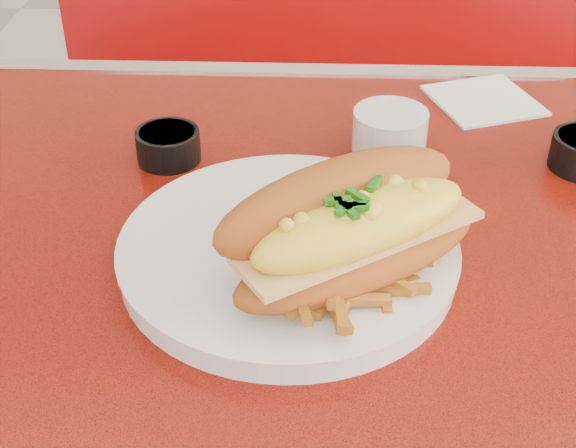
{
  "coord_description": "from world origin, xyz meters",
  "views": [
    {
      "loc": [
        -0.1,
        -0.52,
        1.19
      ],
      "look_at": [
        -0.12,
        0.01,
        0.81
      ],
      "focal_mm": 50.0,
      "sensor_mm": 36.0,
      "label": 1
    }
  ],
  "objects_px": {
    "diner_table": "(418,408)",
    "fork": "(298,284)",
    "gravy_ramekin": "(390,129)",
    "sauce_cup_left": "(168,144)",
    "booth_bench_far": "(365,209)",
    "dinner_plate": "(288,252)",
    "mac_hoagie": "(352,226)"
  },
  "relations": [
    {
      "from": "gravy_ramekin",
      "to": "fork",
      "type": "bearing_deg",
      "value": -109.36
    },
    {
      "from": "booth_bench_far",
      "to": "mac_hoagie",
      "type": "height_order",
      "value": "booth_bench_far"
    },
    {
      "from": "diner_table",
      "to": "dinner_plate",
      "type": "bearing_deg",
      "value": 174.54
    },
    {
      "from": "diner_table",
      "to": "gravy_ramekin",
      "type": "xyz_separation_m",
      "value": [
        -0.03,
        0.21,
        0.18
      ]
    },
    {
      "from": "fork",
      "to": "gravy_ramekin",
      "type": "height_order",
      "value": "gravy_ramekin"
    },
    {
      "from": "booth_bench_far",
      "to": "dinner_plate",
      "type": "relative_size",
      "value": 3.41
    },
    {
      "from": "dinner_plate",
      "to": "mac_hoagie",
      "type": "bearing_deg",
      "value": -31.92
    },
    {
      "from": "mac_hoagie",
      "to": "sauce_cup_left",
      "type": "xyz_separation_m",
      "value": [
        -0.18,
        0.2,
        -0.04
      ]
    },
    {
      "from": "diner_table",
      "to": "gravy_ramekin",
      "type": "height_order",
      "value": "gravy_ramekin"
    },
    {
      "from": "diner_table",
      "to": "sauce_cup_left",
      "type": "relative_size",
      "value": 16.43
    },
    {
      "from": "diner_table",
      "to": "booth_bench_far",
      "type": "relative_size",
      "value": 1.03
    },
    {
      "from": "gravy_ramekin",
      "to": "sauce_cup_left",
      "type": "height_order",
      "value": "gravy_ramekin"
    },
    {
      "from": "booth_bench_far",
      "to": "mac_hoagie",
      "type": "distance_m",
      "value": 1.0
    },
    {
      "from": "diner_table",
      "to": "fork",
      "type": "xyz_separation_m",
      "value": [
        -0.11,
        -0.04,
        0.18
      ]
    },
    {
      "from": "fork",
      "to": "sauce_cup_left",
      "type": "bearing_deg",
      "value": 13.83
    },
    {
      "from": "mac_hoagie",
      "to": "booth_bench_far",
      "type": "bearing_deg",
      "value": 51.46
    },
    {
      "from": "booth_bench_far",
      "to": "diner_table",
      "type": "bearing_deg",
      "value": -90.0
    },
    {
      "from": "booth_bench_far",
      "to": "gravy_ramekin",
      "type": "distance_m",
      "value": 0.79
    },
    {
      "from": "dinner_plate",
      "to": "fork",
      "type": "height_order",
      "value": "same"
    },
    {
      "from": "booth_bench_far",
      "to": "dinner_plate",
      "type": "xyz_separation_m",
      "value": [
        -0.12,
        -0.8,
        0.49
      ]
    },
    {
      "from": "booth_bench_far",
      "to": "fork",
      "type": "xyz_separation_m",
      "value": [
        -0.11,
        -0.85,
        0.5
      ]
    },
    {
      "from": "booth_bench_far",
      "to": "fork",
      "type": "bearing_deg",
      "value": -97.63
    },
    {
      "from": "dinner_plate",
      "to": "gravy_ramekin",
      "type": "bearing_deg",
      "value": 63.6
    },
    {
      "from": "booth_bench_far",
      "to": "gravy_ramekin",
      "type": "xyz_separation_m",
      "value": [
        -0.03,
        -0.6,
        0.51
      ]
    },
    {
      "from": "dinner_plate",
      "to": "gravy_ramekin",
      "type": "xyz_separation_m",
      "value": [
        0.1,
        0.2,
        0.01
      ]
    },
    {
      "from": "gravy_ramekin",
      "to": "diner_table",
      "type": "bearing_deg",
      "value": -82.76
    },
    {
      "from": "diner_table",
      "to": "sauce_cup_left",
      "type": "height_order",
      "value": "sauce_cup_left"
    },
    {
      "from": "diner_table",
      "to": "fork",
      "type": "bearing_deg",
      "value": -160.14
    },
    {
      "from": "booth_bench_far",
      "to": "mac_hoagie",
      "type": "xyz_separation_m",
      "value": [
        -0.07,
        -0.83,
        0.54
      ]
    },
    {
      "from": "sauce_cup_left",
      "to": "gravy_ramekin",
      "type": "bearing_deg",
      "value": 7.58
    },
    {
      "from": "booth_bench_far",
      "to": "sauce_cup_left",
      "type": "relative_size",
      "value": 16.03
    },
    {
      "from": "diner_table",
      "to": "gravy_ramekin",
      "type": "bearing_deg",
      "value": 97.24
    }
  ]
}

